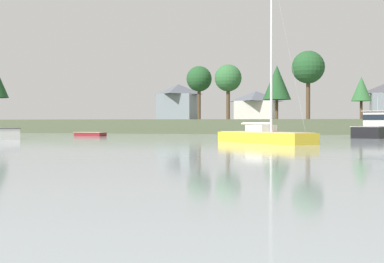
# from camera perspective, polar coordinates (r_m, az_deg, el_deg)

# --- Properties ---
(far_shore_bank) EXTENTS (183.37, 59.78, 2.14)m
(far_shore_bank) POSITION_cam_1_polar(r_m,az_deg,el_deg) (102.99, 9.81, 0.65)
(far_shore_bank) COLOR #4C563D
(far_shore_bank) RESTS_ON ground
(dinghy_maroon) EXTENTS (4.08, 2.29, 0.66)m
(dinghy_maroon) POSITION_cam_1_polar(r_m,az_deg,el_deg) (64.98, -11.16, -0.35)
(dinghy_maroon) COLOR maroon
(dinghy_maroon) RESTS_ON ground
(cruiser_black) EXTENTS (5.97, 10.62, 5.53)m
(cruiser_black) POSITION_cam_1_polar(r_m,az_deg,el_deg) (61.51, 19.84, 0.02)
(cruiser_black) COLOR black
(cruiser_black) RESTS_ON ground
(sailboat_yellow) EXTENTS (8.71, 8.20, 14.78)m
(sailboat_yellow) POSITION_cam_1_polar(r_m,az_deg,el_deg) (42.30, 8.03, -0.87)
(sailboat_yellow) COLOR gold
(sailboat_yellow) RESTS_ON ground
(shore_tree_inland_b) EXTENTS (4.66, 4.66, 9.03)m
(shore_tree_inland_b) POSITION_cam_1_polar(r_m,az_deg,el_deg) (87.00, 9.35, 5.35)
(shore_tree_inland_b) COLOR brown
(shore_tree_inland_b) RESTS_ON far_shore_bank
(shore_tree_left_mid) EXTENTS (3.55, 3.55, 7.70)m
(shore_tree_left_mid) POSITION_cam_1_polar(r_m,az_deg,el_deg) (96.68, 18.19, 4.47)
(shore_tree_left_mid) COLOR brown
(shore_tree_left_mid) RESTS_ON far_shore_bank
(shore_tree_far_left) EXTENTS (4.38, 4.38, 9.26)m
(shore_tree_far_left) POSITION_cam_1_polar(r_m,az_deg,el_deg) (89.41, 0.79, 5.78)
(shore_tree_far_left) COLOR brown
(shore_tree_far_left) RESTS_ON far_shore_bank
(shore_tree_center) EXTENTS (5.19, 5.19, 10.92)m
(shore_tree_center) POSITION_cam_1_polar(r_m,az_deg,el_deg) (84.52, 12.71, 6.88)
(shore_tree_center) COLOR brown
(shore_tree_center) RESTS_ON far_shore_bank
(shore_tree_far_right) EXTENTS (4.43, 4.43, 9.06)m
(shore_tree_far_right) POSITION_cam_1_polar(r_m,az_deg,el_deg) (85.24, 4.01, 5.86)
(shore_tree_far_right) COLOR brown
(shore_tree_far_right) RESTS_ON far_shore_bank
(cottage_eastern) EXTENTS (7.64, 9.33, 7.65)m
(cottage_eastern) POSITION_cam_1_polar(r_m,az_deg,el_deg) (109.30, -1.51, 3.31)
(cottage_eastern) COLOR gray
(cottage_eastern) RESTS_ON far_shore_bank
(cottage_hillside) EXTENTS (9.05, 10.79, 6.63)m
(cottage_hillside) POSITION_cam_1_polar(r_m,az_deg,el_deg) (117.58, 7.07, 2.89)
(cottage_hillside) COLOR silver
(cottage_hillside) RESTS_ON far_shore_bank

